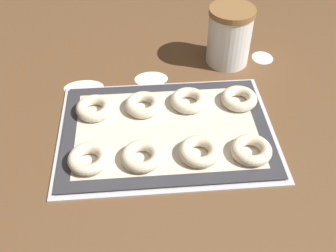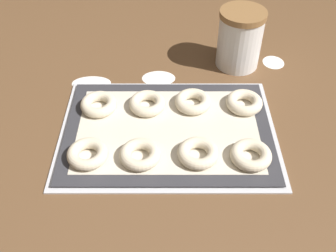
% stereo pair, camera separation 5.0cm
% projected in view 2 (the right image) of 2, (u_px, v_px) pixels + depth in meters
% --- Properties ---
extents(ground_plane, '(2.80, 2.80, 0.00)m').
position_uv_depth(ground_plane, '(167.00, 132.00, 0.94)').
color(ground_plane, brown).
extents(baking_tray, '(0.51, 0.37, 0.01)m').
position_uv_depth(baking_tray, '(168.00, 132.00, 0.93)').
color(baking_tray, silver).
rests_on(baking_tray, ground_plane).
extents(baking_mat, '(0.49, 0.34, 0.00)m').
position_uv_depth(baking_mat, '(168.00, 130.00, 0.93)').
color(baking_mat, '#333338').
rests_on(baking_mat, baking_tray).
extents(bagel_front_far_left, '(0.09, 0.09, 0.03)m').
position_uv_depth(bagel_front_far_left, '(86.00, 154.00, 0.86)').
color(bagel_front_far_left, beige).
rests_on(bagel_front_far_left, baking_mat).
extents(bagel_front_mid_left, '(0.09, 0.09, 0.03)m').
position_uv_depth(bagel_front_mid_left, '(139.00, 155.00, 0.86)').
color(bagel_front_mid_left, beige).
rests_on(bagel_front_mid_left, baking_mat).
extents(bagel_front_mid_right, '(0.09, 0.09, 0.03)m').
position_uv_depth(bagel_front_mid_right, '(197.00, 153.00, 0.86)').
color(bagel_front_mid_right, beige).
rests_on(bagel_front_mid_right, baking_mat).
extents(bagel_front_far_right, '(0.09, 0.09, 0.03)m').
position_uv_depth(bagel_front_far_right, '(249.00, 155.00, 0.86)').
color(bagel_front_far_right, beige).
rests_on(bagel_front_far_right, baking_mat).
extents(bagel_back_far_left, '(0.09, 0.09, 0.03)m').
position_uv_depth(bagel_back_far_left, '(97.00, 105.00, 0.98)').
color(bagel_back_far_left, beige).
rests_on(bagel_back_far_left, baking_mat).
extents(bagel_back_mid_left, '(0.09, 0.09, 0.03)m').
position_uv_depth(bagel_back_mid_left, '(146.00, 104.00, 0.98)').
color(bagel_back_mid_left, beige).
rests_on(bagel_back_mid_left, baking_mat).
extents(bagel_back_mid_right, '(0.09, 0.09, 0.03)m').
position_uv_depth(bagel_back_mid_right, '(191.00, 102.00, 0.98)').
color(bagel_back_mid_right, beige).
rests_on(bagel_back_mid_right, baking_mat).
extents(bagel_back_far_right, '(0.09, 0.09, 0.03)m').
position_uv_depth(bagel_back_far_right, '(243.00, 102.00, 0.98)').
color(bagel_back_far_right, beige).
rests_on(bagel_back_far_right, baking_mat).
extents(flour_canister, '(0.13, 0.13, 0.17)m').
position_uv_depth(flour_canister, '(238.00, 38.00, 1.09)').
color(flour_canister, white).
rests_on(flour_canister, ground_plane).
extents(flour_patch_near, '(0.09, 0.07, 0.00)m').
position_uv_depth(flour_patch_near, '(157.00, 78.00, 1.09)').
color(flour_patch_near, white).
rests_on(flour_patch_near, ground_plane).
extents(flour_patch_far, '(0.11, 0.06, 0.00)m').
position_uv_depth(flour_patch_far, '(90.00, 83.00, 1.07)').
color(flour_patch_far, white).
rests_on(flour_patch_far, ground_plane).
extents(flour_patch_side, '(0.06, 0.07, 0.00)m').
position_uv_depth(flour_patch_side, '(272.00, 62.00, 1.15)').
color(flour_patch_side, white).
rests_on(flour_patch_side, ground_plane).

